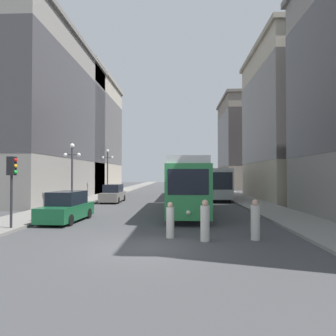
{
  "coord_description": "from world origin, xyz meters",
  "views": [
    {
      "loc": [
        1.33,
        -11.91,
        2.85
      ],
      "look_at": [
        0.55,
        9.0,
        3.28
      ],
      "focal_mm": 32.85,
      "sensor_mm": 36.0,
      "label": 1
    }
  ],
  "objects_px": {
    "pedestrian_on_sidewalk": "(205,222)",
    "lamp_post_left_far": "(108,166)",
    "lamp_post_left_near": "(72,165)",
    "parked_car_left_near": "(67,208)",
    "pedestrian_crossing_near": "(170,221)",
    "pedestrian_crossing_far": "(255,221)",
    "transit_bus": "(213,182)",
    "streetcar": "(186,184)",
    "parked_car_left_mid": "(113,194)",
    "traffic_light_near_left": "(12,173)"
  },
  "relations": [
    {
      "from": "parked_car_left_near",
      "to": "pedestrian_crossing_near",
      "type": "height_order",
      "value": "parked_car_left_near"
    },
    {
      "from": "lamp_post_left_far",
      "to": "transit_bus",
      "type": "bearing_deg",
      "value": -0.69
    },
    {
      "from": "parked_car_left_mid",
      "to": "lamp_post_left_near",
      "type": "height_order",
      "value": "lamp_post_left_near"
    },
    {
      "from": "traffic_light_near_left",
      "to": "lamp_post_left_far",
      "type": "height_order",
      "value": "lamp_post_left_far"
    },
    {
      "from": "parked_car_left_near",
      "to": "pedestrian_on_sidewalk",
      "type": "height_order",
      "value": "parked_car_left_near"
    },
    {
      "from": "parked_car_left_near",
      "to": "lamp_post_left_near",
      "type": "xyz_separation_m",
      "value": [
        -1.9,
        6.24,
        2.75
      ]
    },
    {
      "from": "lamp_post_left_far",
      "to": "streetcar",
      "type": "bearing_deg",
      "value": -55.9
    },
    {
      "from": "streetcar",
      "to": "lamp_post_left_far",
      "type": "xyz_separation_m",
      "value": [
        -9.2,
        13.59,
        1.79
      ]
    },
    {
      "from": "streetcar",
      "to": "pedestrian_on_sidewalk",
      "type": "bearing_deg",
      "value": -86.37
    },
    {
      "from": "parked_car_left_mid",
      "to": "lamp_post_left_near",
      "type": "xyz_separation_m",
      "value": [
        -1.9,
        -6.71,
        2.75
      ]
    },
    {
      "from": "pedestrian_crossing_far",
      "to": "lamp_post_left_far",
      "type": "xyz_separation_m",
      "value": [
        -12.01,
        23.31,
        3.07
      ]
    },
    {
      "from": "pedestrian_crossing_near",
      "to": "pedestrian_on_sidewalk",
      "type": "distance_m",
      "value": 1.64
    },
    {
      "from": "transit_bus",
      "to": "pedestrian_on_sidewalk",
      "type": "height_order",
      "value": "transit_bus"
    },
    {
      "from": "transit_bus",
      "to": "parked_car_left_mid",
      "type": "distance_m",
      "value": 12.17
    },
    {
      "from": "pedestrian_on_sidewalk",
      "to": "lamp_post_left_far",
      "type": "distance_m",
      "value": 25.77
    },
    {
      "from": "parked_car_left_mid",
      "to": "pedestrian_crossing_near",
      "type": "relative_size",
      "value": 3.09
    },
    {
      "from": "transit_bus",
      "to": "streetcar",
      "type": "bearing_deg",
      "value": -104.67
    },
    {
      "from": "streetcar",
      "to": "parked_car_left_mid",
      "type": "xyz_separation_m",
      "value": [
        -7.3,
        8.04,
        -1.26
      ]
    },
    {
      "from": "transit_bus",
      "to": "traffic_light_near_left",
      "type": "bearing_deg",
      "value": -120.18
    },
    {
      "from": "pedestrian_crossing_near",
      "to": "lamp_post_left_far",
      "type": "height_order",
      "value": "lamp_post_left_far"
    },
    {
      "from": "parked_car_left_mid",
      "to": "traffic_light_near_left",
      "type": "height_order",
      "value": "traffic_light_near_left"
    },
    {
      "from": "parked_car_left_mid",
      "to": "pedestrian_crossing_near",
      "type": "distance_m",
      "value": 18.59
    },
    {
      "from": "pedestrian_crossing_near",
      "to": "traffic_light_near_left",
      "type": "xyz_separation_m",
      "value": [
        -8.07,
        1.42,
        2.17
      ]
    },
    {
      "from": "transit_bus",
      "to": "pedestrian_crossing_far",
      "type": "height_order",
      "value": "transit_bus"
    },
    {
      "from": "transit_bus",
      "to": "traffic_light_near_left",
      "type": "relative_size",
      "value": 3.58
    },
    {
      "from": "pedestrian_crossing_far",
      "to": "pedestrian_on_sidewalk",
      "type": "xyz_separation_m",
      "value": [
        -2.21,
        -0.33,
        0.0
      ]
    },
    {
      "from": "parked_car_left_near",
      "to": "traffic_light_near_left",
      "type": "xyz_separation_m",
      "value": [
        -1.68,
        -3.09,
        2.08
      ]
    },
    {
      "from": "streetcar",
      "to": "traffic_light_near_left",
      "type": "bearing_deg",
      "value": -138.11
    },
    {
      "from": "streetcar",
      "to": "parked_car_left_near",
      "type": "distance_m",
      "value": 8.88
    },
    {
      "from": "parked_car_left_near",
      "to": "lamp_post_left_near",
      "type": "relative_size",
      "value": 0.92
    },
    {
      "from": "traffic_light_near_left",
      "to": "pedestrian_crossing_near",
      "type": "bearing_deg",
      "value": -9.98
    },
    {
      "from": "pedestrian_on_sidewalk",
      "to": "parked_car_left_near",
      "type": "bearing_deg",
      "value": 9.43
    },
    {
      "from": "lamp_post_left_near",
      "to": "transit_bus",
      "type": "bearing_deg",
      "value": 43.52
    },
    {
      "from": "parked_car_left_mid",
      "to": "traffic_light_near_left",
      "type": "relative_size",
      "value": 1.37
    },
    {
      "from": "pedestrian_crossing_near",
      "to": "pedestrian_crossing_far",
      "type": "relative_size",
      "value": 0.91
    },
    {
      "from": "pedestrian_on_sidewalk",
      "to": "traffic_light_near_left",
      "type": "xyz_separation_m",
      "value": [
        -9.58,
        2.05,
        2.1
      ]
    },
    {
      "from": "parked_car_left_near",
      "to": "transit_bus",
      "type": "bearing_deg",
      "value": 62.64
    },
    {
      "from": "pedestrian_crossing_near",
      "to": "pedestrian_crossing_far",
      "type": "distance_m",
      "value": 3.73
    },
    {
      "from": "streetcar",
      "to": "pedestrian_crossing_near",
      "type": "xyz_separation_m",
      "value": [
        -0.91,
        -9.42,
        -1.35
      ]
    },
    {
      "from": "streetcar",
      "to": "parked_car_left_near",
      "type": "height_order",
      "value": "streetcar"
    },
    {
      "from": "parked_car_left_mid",
      "to": "lamp_post_left_far",
      "type": "distance_m",
      "value": 6.61
    },
    {
      "from": "parked_car_left_near",
      "to": "parked_car_left_mid",
      "type": "distance_m",
      "value": 12.95
    },
    {
      "from": "streetcar",
      "to": "lamp_post_left_near",
      "type": "distance_m",
      "value": 9.41
    },
    {
      "from": "parked_car_left_mid",
      "to": "traffic_light_near_left",
      "type": "distance_m",
      "value": 16.26
    },
    {
      "from": "transit_bus",
      "to": "traffic_light_near_left",
      "type": "distance_m",
      "value": 24.85
    },
    {
      "from": "lamp_post_left_near",
      "to": "lamp_post_left_far",
      "type": "height_order",
      "value": "lamp_post_left_far"
    },
    {
      "from": "pedestrian_on_sidewalk",
      "to": "lamp_post_left_near",
      "type": "xyz_separation_m",
      "value": [
        -9.8,
        11.38,
        2.77
      ]
    },
    {
      "from": "parked_car_left_mid",
      "to": "pedestrian_on_sidewalk",
      "type": "height_order",
      "value": "parked_car_left_mid"
    },
    {
      "from": "parked_car_left_near",
      "to": "parked_car_left_mid",
      "type": "xyz_separation_m",
      "value": [
        -0.0,
        12.95,
        0.0
      ]
    },
    {
      "from": "parked_car_left_near",
      "to": "lamp_post_left_far",
      "type": "distance_m",
      "value": 18.84
    }
  ]
}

